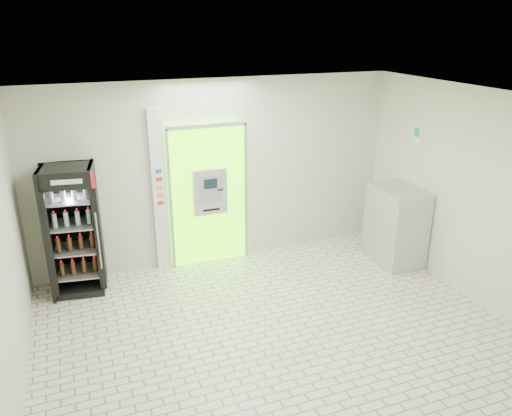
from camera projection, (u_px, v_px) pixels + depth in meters
ground at (277, 335)px, 6.45m from camera, size 6.00×6.00×0.00m
room_shell at (279, 201)px, 5.80m from camera, size 6.00×6.00×6.00m
atm_assembly at (208, 194)px, 8.08m from camera, size 1.30×0.24×2.33m
pillar at (159, 192)px, 7.81m from camera, size 0.22×0.11×2.60m
beverage_cooler at (74, 232)px, 7.26m from camera, size 0.81×0.75×1.92m
steel_cabinet at (396, 225)px, 8.23m from camera, size 0.68×0.99×1.29m
exit_sign at (417, 134)px, 7.92m from camera, size 0.02×0.22×0.26m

